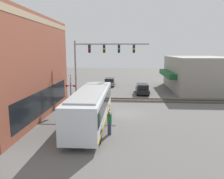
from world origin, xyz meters
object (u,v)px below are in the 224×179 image
parked_car_black (142,89)px  parked_car_grey (110,82)px  city_bus (91,106)px  pedestrian_near_bus (109,123)px  crossing_signal (71,86)px  pedestrian_at_crossing (83,97)px

parked_car_black → parked_car_grey: (7.11, 5.40, -0.03)m
city_bus → pedestrian_near_bus: city_bus is taller
crossing_signal → pedestrian_near_bus: (-8.92, -5.22, -1.34)m
crossing_signal → parked_car_grey: (14.60, -3.49, -1.63)m
crossing_signal → parked_car_black: 11.73m
crossing_signal → parked_car_black: crossing_signal is taller
city_bus → parked_car_grey: size_ratio=2.47×
crossing_signal → pedestrian_at_crossing: (0.52, -1.31, -1.48)m
city_bus → crossing_signal: (6.71, 3.49, 0.61)m
city_bus → parked_car_black: bearing=-20.8°
parked_car_black → parked_car_grey: 8.93m
city_bus → crossing_signal: bearing=27.5°
city_bus → parked_car_black: city_bus is taller
city_bus → pedestrian_near_bus: size_ratio=6.08×
city_bus → crossing_signal: size_ratio=2.95×
city_bus → pedestrian_at_crossing: bearing=16.7°
crossing_signal → parked_car_grey: crossing_signal is taller
city_bus → pedestrian_near_bus: 2.91m
pedestrian_at_crossing → parked_car_grey: bearing=-8.8°
pedestrian_at_crossing → parked_car_black: bearing=-47.4°
city_bus → pedestrian_near_bus: (-2.21, -1.74, -0.74)m
city_bus → pedestrian_at_crossing: 7.60m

